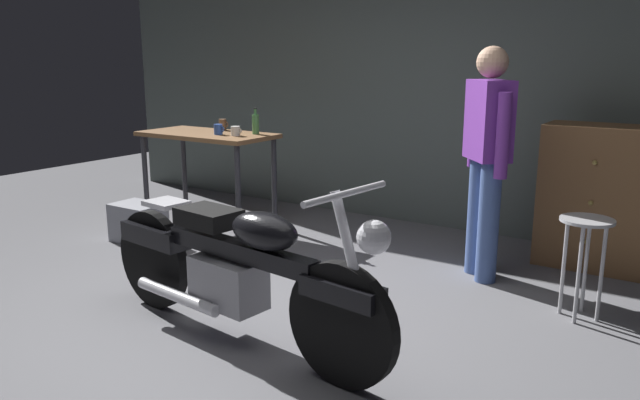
% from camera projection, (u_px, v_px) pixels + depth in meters
% --- Properties ---
extents(ground_plane, '(12.00, 12.00, 0.00)m').
position_uv_depth(ground_plane, '(256.00, 325.00, 3.75)').
color(ground_plane, slate).
extents(back_wall, '(8.00, 0.12, 3.10)m').
position_uv_depth(back_wall, '(444.00, 62.00, 5.68)').
color(back_wall, '#56605B').
rests_on(back_wall, ground_plane).
extents(workbench, '(1.30, 0.64, 0.90)m').
position_uv_depth(workbench, '(207.00, 144.00, 5.82)').
color(workbench, brown).
rests_on(workbench, ground_plane).
extents(motorcycle, '(2.18, 0.61, 1.00)m').
position_uv_depth(motorcycle, '(235.00, 267.00, 3.45)').
color(motorcycle, black).
rests_on(motorcycle, ground_plane).
extents(person_standing, '(0.42, 0.45, 1.67)m').
position_uv_depth(person_standing, '(487.00, 153.00, 4.38)').
color(person_standing, '#435B97').
rests_on(person_standing, ground_plane).
extents(shop_stool, '(0.32, 0.32, 0.64)m').
position_uv_depth(shop_stool, '(585.00, 241.00, 3.76)').
color(shop_stool, '#B2B2B7').
rests_on(shop_stool, ground_plane).
extents(wooden_dresser, '(0.80, 0.47, 1.10)m').
position_uv_depth(wooden_dresser, '(596.00, 197.00, 4.71)').
color(wooden_dresser, brown).
rests_on(wooden_dresser, ground_plane).
extents(storage_bin, '(0.44, 0.32, 0.34)m').
position_uv_depth(storage_bin, '(138.00, 223.00, 5.43)').
color(storage_bin, gray).
rests_on(storage_bin, ground_plane).
extents(mug_brown_stoneware, '(0.11, 0.07, 0.11)m').
position_uv_depth(mug_brown_stoneware, '(223.00, 125.00, 5.99)').
color(mug_brown_stoneware, brown).
rests_on(mug_brown_stoneware, workbench).
extents(mug_white_ceramic, '(0.11, 0.08, 0.09)m').
position_uv_depth(mug_white_ceramic, '(236.00, 131.00, 5.56)').
color(mug_white_ceramic, white).
rests_on(mug_white_ceramic, workbench).
extents(mug_blue_enamel, '(0.11, 0.08, 0.10)m').
position_uv_depth(mug_blue_enamel, '(218.00, 129.00, 5.64)').
color(mug_blue_enamel, '#2D51AD').
rests_on(mug_blue_enamel, workbench).
extents(bottle, '(0.06, 0.06, 0.24)m').
position_uv_depth(bottle, '(256.00, 124.00, 5.67)').
color(bottle, '#4C8C4C').
rests_on(bottle, workbench).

